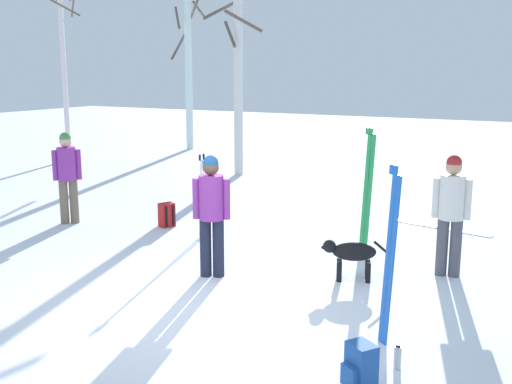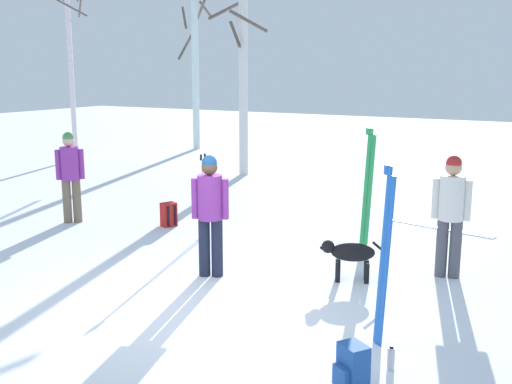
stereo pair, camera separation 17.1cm
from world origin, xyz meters
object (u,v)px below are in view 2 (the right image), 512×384
(person_0, at_px, (70,171))
(ski_pair_lying_0, at_px, (442,228))
(birch_tree_1, at_px, (195,71))
(person_2, at_px, (210,208))
(ski_pair_planted_0, at_px, (384,259))
(backpack_1, at_px, (168,215))
(ski_pair_planted_1, at_px, (367,195))
(birch_tree_0, at_px, (70,42))
(dog, at_px, (349,254))
(backpack_0, at_px, (352,368))
(person_1, at_px, (451,209))
(ski_poles_0, at_px, (204,193))
(water_bottle_0, at_px, (391,358))
(birch_tree_2, at_px, (243,62))

(person_0, distance_m, ski_pair_lying_0, 6.94)
(person_0, height_order, birch_tree_1, birch_tree_1)
(person_2, height_order, ski_pair_planted_0, ski_pair_planted_0)
(person_0, relative_size, backpack_1, 3.90)
(person_2, relative_size, ski_pair_planted_1, 0.85)
(ski_pair_planted_1, bearing_deg, birch_tree_0, 155.01)
(person_0, bearing_deg, ski_pair_planted_0, -18.34)
(dog, height_order, birch_tree_1, birch_tree_1)
(person_2, bearing_deg, backpack_0, -34.71)
(person_0, distance_m, person_1, 6.89)
(dog, height_order, birch_tree_0, birch_tree_0)
(person_2, relative_size, ski_poles_0, 1.19)
(person_1, xyz_separation_m, birch_tree_1, (-11.08, 9.70, 1.80))
(person_0, bearing_deg, ski_poles_0, 8.53)
(ski_pair_lying_0, bearing_deg, person_1, -75.42)
(person_2, xyz_separation_m, water_bottle_0, (3.05, -1.44, -0.86))
(dog, bearing_deg, person_2, -156.52)
(backpack_1, relative_size, birch_tree_0, 0.06)
(ski_poles_0, bearing_deg, backpack_1, 164.96)
(person_2, height_order, dog, person_2)
(water_bottle_0, height_order, birch_tree_1, birch_tree_1)
(person_0, bearing_deg, backpack_0, -25.34)
(water_bottle_0, relative_size, birch_tree_0, 0.04)
(ski_pair_planted_0, bearing_deg, birch_tree_2, 128.59)
(person_1, xyz_separation_m, birch_tree_2, (-6.79, 5.79, 2.04))
(backpack_1, height_order, birch_tree_0, birch_tree_0)
(ski_pair_planted_0, bearing_deg, backpack_0, -86.72)
(person_1, xyz_separation_m, ski_poles_0, (-4.15, 0.06, -0.21))
(person_2, bearing_deg, ski_pair_planted_0, -19.46)
(dog, distance_m, backpack_1, 4.17)
(backpack_1, xyz_separation_m, birch_tree_2, (-1.66, 5.47, 2.81))
(person_1, relative_size, person_2, 1.00)
(person_1, xyz_separation_m, ski_pair_planted_0, (-0.09, -2.60, -0.02))
(backpack_1, height_order, water_bottle_0, backpack_1)
(ski_pair_lying_0, bearing_deg, backpack_0, -84.05)
(person_1, bearing_deg, ski_poles_0, 179.15)
(ski_pair_planted_1, height_order, birch_tree_2, birch_tree_2)
(ski_pair_lying_0, relative_size, backpack_0, 4.40)
(water_bottle_0, distance_m, birch_tree_2, 11.60)
(backpack_0, bearing_deg, backpack_1, 142.48)
(person_1, relative_size, ski_pair_planted_1, 0.85)
(ski_pair_planted_0, height_order, water_bottle_0, ski_pair_planted_0)
(birch_tree_0, bearing_deg, water_bottle_0, -33.60)
(ski_pair_lying_0, xyz_separation_m, birch_tree_1, (-10.40, 7.07, 2.77))
(person_0, relative_size, ski_pair_planted_1, 0.85)
(ski_pair_planted_0, height_order, ski_poles_0, ski_pair_planted_0)
(backpack_0, height_order, birch_tree_1, birch_tree_1)
(dog, relative_size, backpack_0, 1.93)
(backpack_0, bearing_deg, dog, 111.80)
(ski_pair_planted_0, xyz_separation_m, birch_tree_1, (-10.99, 12.29, 1.82))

